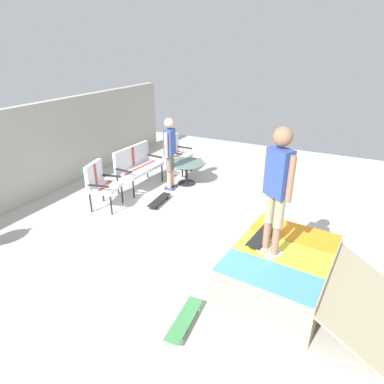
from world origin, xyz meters
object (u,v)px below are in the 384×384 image
object	(u,v)px
patio_table	(187,169)
skateboard_on_ramp	(263,235)
skateboard_by_bench	(159,200)
skate_ramp	(282,270)
skateboard_spare	(185,319)
patio_bench	(136,163)
patio_chair_near_house	(176,151)
person_watching	(170,149)
patio_chair_by_wall	(100,181)
person_skater	(277,184)

from	to	relation	value
patio_table	skateboard_on_ramp	size ratio (longest dim) A/B	1.10
patio_table	skateboard_by_bench	world-z (taller)	patio_table
patio_table	skate_ramp	bearing A→B (deg)	-133.39
skate_ramp	skateboard_spare	bearing A→B (deg)	143.37
skate_ramp	patio_bench	size ratio (longest dim) A/B	1.81
skateboard_spare	patio_table	bearing A→B (deg)	27.05
patio_chair_near_house	skateboard_spare	world-z (taller)	patio_chair_near_house
patio_bench	person_watching	xyz separation A→B (m)	(0.25, -0.82, 0.41)
skate_ramp	patio_table	size ratio (longest dim) A/B	2.56
patio_table	skateboard_spare	bearing A→B (deg)	-152.95
patio_bench	skateboard_on_ramp	world-z (taller)	patio_bench
patio_bench	skateboard_spare	size ratio (longest dim) A/B	1.57
skate_ramp	skateboard_on_ramp	size ratio (longest dim) A/B	2.82
skateboard_by_bench	skate_ramp	bearing A→B (deg)	-117.21
patio_chair_by_wall	skateboard_by_bench	xyz separation A→B (m)	(0.70, -1.02, -0.53)
skateboard_spare	skate_ramp	bearing A→B (deg)	-36.63
skateboard_spare	skateboard_on_ramp	bearing A→B (deg)	-21.86
skate_ramp	person_watching	bearing A→B (deg)	53.26
patio_table	person_watching	distance (m)	0.80
person_skater	skateboard_on_ramp	world-z (taller)	person_skater
patio_bench	skateboard_on_ramp	bearing A→B (deg)	-118.54
patio_bench	patio_chair_near_house	size ratio (longest dim) A/B	1.25
patio_chair_by_wall	skateboard_on_ramp	bearing A→B (deg)	-100.86
skateboard_by_bench	skateboard_spare	size ratio (longest dim) A/B	1.00
skate_ramp	patio_chair_by_wall	distance (m)	4.19
person_watching	skateboard_by_bench	distance (m)	1.29
skateboard_by_bench	skateboard_on_ramp	size ratio (longest dim) A/B	0.99
patio_chair_by_wall	skateboard_by_bench	world-z (taller)	patio_chair_by_wall
patio_table	person_skater	bearing A→B (deg)	-136.47
person_watching	skateboard_on_ramp	distance (m)	3.69
patio_chair_by_wall	person_watching	xyz separation A→B (m)	(1.55, -0.83, 0.41)
skateboard_on_ramp	patio_table	bearing A→B (deg)	44.64
skateboard_by_bench	patio_table	bearing A→B (deg)	-0.77
skateboard_spare	patio_chair_by_wall	bearing A→B (deg)	55.92
skateboard_spare	person_watching	bearing A→B (deg)	32.20
skateboard_spare	skateboard_by_bench	bearing A→B (deg)	36.94
patio_bench	skateboard_by_bench	size ratio (longest dim) A/B	1.57
patio_bench	skateboard_on_ramp	size ratio (longest dim) A/B	1.56
skate_ramp	patio_table	bearing A→B (deg)	46.61
skateboard_spare	skateboard_on_ramp	world-z (taller)	skateboard_on_ramp
person_watching	skateboard_on_ramp	xyz separation A→B (m)	(-2.27, -2.89, -0.32)
patio_bench	patio_chair_by_wall	xyz separation A→B (m)	(-1.30, 0.01, -0.00)
skate_ramp	person_watching	size ratio (longest dim) A/B	1.32
skateboard_by_bench	skateboard_spare	world-z (taller)	same
patio_chair_by_wall	skateboard_by_bench	distance (m)	1.35
patio_bench	person_watching	size ratio (longest dim) A/B	0.73
patio_table	skateboard_spare	world-z (taller)	patio_table
skate_ramp	skateboard_on_ramp	xyz separation A→B (m)	(0.16, 0.36, 0.40)
skate_ramp	skateboard_by_bench	world-z (taller)	skate_ramp
patio_table	skateboard_spare	distance (m)	4.65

